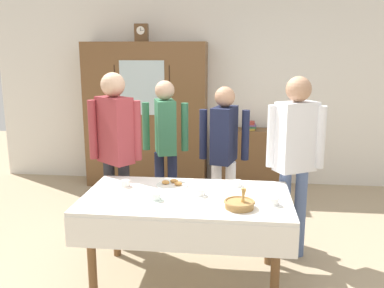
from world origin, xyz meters
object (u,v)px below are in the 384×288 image
object	(u,v)px
dining_table	(186,209)
tea_cup_near_left	(156,197)
mantel_clock	(141,33)
bread_basket	(239,204)
person_behind_table_left	(115,142)
tea_cup_far_right	(274,202)
tea_cup_back_edge	(238,184)
person_near_right_end	(295,149)
bookshelf_low	(249,158)
wall_cabinet	(146,115)
tea_cup_far_left	(125,184)
person_behind_table_right	(224,146)
book_stack	(250,126)
spoon_back_edge	(103,200)
tea_cup_front_edge	(200,193)
pastry_plate	(172,184)
spoon_far_right	(174,208)
person_by_cabinet	(165,137)

from	to	relation	value
dining_table	tea_cup_near_left	bearing A→B (deg)	-154.21
mantel_clock	bread_basket	size ratio (longest dim) A/B	1.00
person_behind_table_left	tea_cup_far_right	bearing A→B (deg)	-26.86
dining_table	mantel_clock	xyz separation A→B (m)	(-0.94, 2.59, 1.51)
tea_cup_back_edge	person_near_right_end	xyz separation A→B (m)	(0.52, 0.27, 0.27)
bookshelf_low	tea_cup_near_left	distance (m)	2.89
wall_cabinet	tea_cup_far_left	size ratio (longest dim) A/B	15.71
dining_table	person_behind_table_right	xyz separation A→B (m)	(0.27, 1.06, 0.30)
book_stack	spoon_back_edge	xyz separation A→B (m)	(-1.23, -2.79, -0.13)
bread_basket	person_behind_table_right	bearing A→B (deg)	97.63
wall_cabinet	tea_cup_near_left	bearing A→B (deg)	-76.06
tea_cup_front_edge	pastry_plate	xyz separation A→B (m)	(-0.27, 0.24, -0.01)
book_stack	tea_cup_back_edge	xyz separation A→B (m)	(-0.16, -2.34, -0.11)
bookshelf_low	tea_cup_far_left	xyz separation A→B (m)	(-1.14, -2.44, 0.36)
tea_cup_far_right	pastry_plate	distance (m)	0.94
dining_table	wall_cabinet	size ratio (longest dim) A/B	0.84
spoon_far_right	person_near_right_end	xyz separation A→B (m)	(0.99, 0.83, 0.29)
dining_table	tea_cup_near_left	world-z (taller)	tea_cup_near_left
tea_cup_front_edge	bookshelf_low	bearing A→B (deg)	79.84
book_stack	tea_cup_far_right	world-z (taller)	book_stack
person_behind_table_right	mantel_clock	bearing A→B (deg)	128.35
tea_cup_back_edge	dining_table	bearing A→B (deg)	-144.35
tea_cup_near_left	person_near_right_end	distance (m)	1.37
tea_cup_far_right	tea_cup_front_edge	bearing A→B (deg)	165.55
wall_cabinet	person_near_right_end	distance (m)	2.73
mantel_clock	person_behind_table_left	bearing A→B (deg)	-85.09
book_stack	wall_cabinet	bearing A→B (deg)	-178.04
mantel_clock	spoon_far_right	xyz separation A→B (m)	(0.88, -2.85, -1.41)
dining_table	person_by_cabinet	distance (m)	1.41
tea_cup_far_right	tea_cup_back_edge	xyz separation A→B (m)	(-0.28, 0.42, 0.00)
tea_cup_near_left	mantel_clock	bearing A→B (deg)	104.78
bread_basket	pastry_plate	distance (m)	0.76
dining_table	book_stack	xyz separation A→B (m)	(0.58, 2.64, 0.24)
tea_cup_far_left	tea_cup_back_edge	distance (m)	0.99
mantel_clock	tea_cup_far_right	bearing A→B (deg)	-58.72
mantel_clock	tea_cup_back_edge	xyz separation A→B (m)	(1.36, -2.29, -1.38)
spoon_back_edge	tea_cup_near_left	bearing A→B (deg)	5.98
tea_cup_back_edge	bread_basket	bearing A→B (deg)	-88.09
tea_cup_near_left	spoon_back_edge	world-z (taller)	tea_cup_near_left
bread_basket	mantel_clock	bearing A→B (deg)	116.32
tea_cup_back_edge	person_by_cabinet	world-z (taller)	person_by_cabinet
tea_cup_near_left	tea_cup_far_right	xyz separation A→B (m)	(0.93, -0.00, -0.00)
wall_cabinet	tea_cup_front_edge	size ratio (longest dim) A/B	15.71
tea_cup_far_right	person_behind_table_right	size ratio (longest dim) A/B	0.08
tea_cup_far_right	person_near_right_end	size ratio (longest dim) A/B	0.08
pastry_plate	spoon_back_edge	size ratio (longest dim) A/B	2.35
pastry_plate	person_behind_table_left	size ratio (longest dim) A/B	0.16
dining_table	tea_cup_far_right	distance (m)	0.72
person_near_right_end	tea_cup_far_left	bearing A→B (deg)	-166.03
mantel_clock	book_stack	world-z (taller)	mantel_clock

